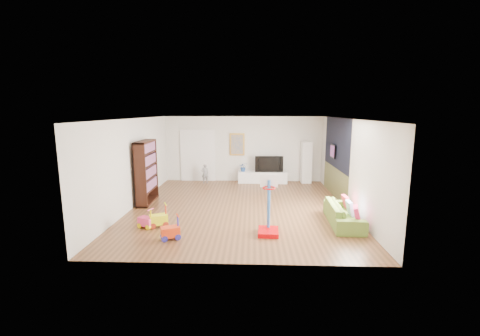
{
  "coord_description": "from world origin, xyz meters",
  "views": [
    {
      "loc": [
        0.39,
        -9.53,
        2.94
      ],
      "look_at": [
        0.0,
        0.4,
        1.15
      ],
      "focal_mm": 24.0,
      "sensor_mm": 36.0,
      "label": 1
    }
  ],
  "objects_px": {
    "media_console": "(263,177)",
    "bookshelf": "(146,172)",
    "sofa": "(344,214)",
    "basketball_hoop": "(269,205)"
  },
  "relations": [
    {
      "from": "sofa",
      "to": "basketball_hoop",
      "type": "bearing_deg",
      "value": 114.47
    },
    {
      "from": "bookshelf",
      "to": "sofa",
      "type": "xyz_separation_m",
      "value": [
        5.78,
        -1.78,
        -0.73
      ]
    },
    {
      "from": "media_console",
      "to": "basketball_hoop",
      "type": "height_order",
      "value": "basketball_hoop"
    },
    {
      "from": "bookshelf",
      "to": "sofa",
      "type": "relative_size",
      "value": 1.07
    },
    {
      "from": "sofa",
      "to": "basketball_hoop",
      "type": "relative_size",
      "value": 1.3
    },
    {
      "from": "media_console",
      "to": "bookshelf",
      "type": "height_order",
      "value": "bookshelf"
    },
    {
      "from": "media_console",
      "to": "basketball_hoop",
      "type": "relative_size",
      "value": 1.38
    },
    {
      "from": "sofa",
      "to": "basketball_hoop",
      "type": "height_order",
      "value": "basketball_hoop"
    },
    {
      "from": "sofa",
      "to": "bookshelf",
      "type": "bearing_deg",
      "value": 75.69
    },
    {
      "from": "media_console",
      "to": "bookshelf",
      "type": "distance_m",
      "value": 4.93
    }
  ]
}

